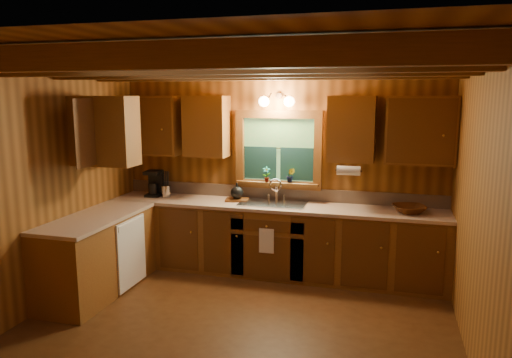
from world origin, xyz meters
The scene contains 20 objects.
room centered at (0.00, 0.00, 1.30)m, with size 4.20×4.20×4.20m.
ceiling_beams centered at (0.00, 0.00, 2.49)m, with size 4.20×2.54×0.18m.
base_cabinets centered at (-0.49, 1.28, 0.43)m, with size 4.20×2.22×0.86m.
countertop centered at (-0.48, 1.29, 0.88)m, with size 4.20×2.24×0.04m.
backsplash centered at (0.00, 1.89, 0.98)m, with size 4.20×0.02×0.16m, color tan.
dishwasher_panel centered at (-1.47, 0.68, 0.43)m, with size 0.02×0.60×0.80m, color white.
upper_cabinets centered at (-0.56, 1.42, 1.84)m, with size 4.19×1.77×0.78m.
window centered at (0.00, 1.87, 1.53)m, with size 1.12×0.08×1.00m.
window_sill centered at (0.00, 1.82, 1.12)m, with size 1.06×0.14×0.04m, color brown.
wall_sconce centered at (0.00, 1.75, 2.16)m, with size 0.45×0.21×0.17m.
paper_towel_roll centered at (0.92, 1.53, 1.37)m, with size 0.11×0.11×0.27m, color white.
dish_towel centered at (0.00, 1.26, 0.52)m, with size 0.18×0.01×0.30m, color white.
sink centered at (0.00, 1.60, 0.86)m, with size 0.82×0.48×0.43m.
coffee_maker centered at (-1.66, 1.66, 1.07)m, with size 0.19×0.25×0.34m.
utensil_crock centered at (-1.47, 1.62, 0.99)m, with size 0.12×0.12×0.35m.
cutting_board centered at (-0.49, 1.65, 0.91)m, with size 0.29×0.20×0.03m, color #512D11.
teakettle centered at (-0.49, 1.65, 1.01)m, with size 0.16×0.16×0.21m.
wicker_basket centered at (1.62, 1.57, 0.94)m, with size 0.37×0.37×0.09m, color #48230C.
potted_plant_left centered at (-0.14, 1.79, 1.24)m, with size 0.11×0.07×0.20m, color #512D11.
potted_plant_right centered at (0.17, 1.81, 1.23)m, with size 0.10×0.08×0.19m, color #512D11.
Camera 1 is at (1.37, -4.12, 2.24)m, focal length 33.91 mm.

